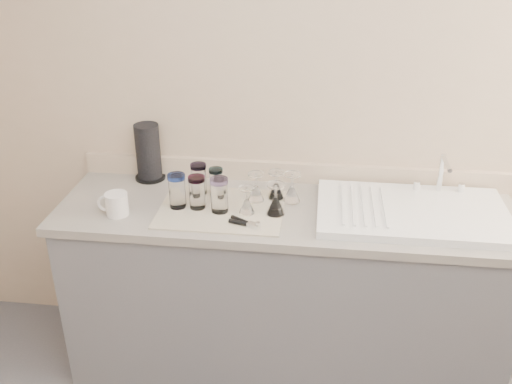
# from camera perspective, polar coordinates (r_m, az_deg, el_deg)

# --- Properties ---
(room_envelope) EXTENTS (3.54, 3.50, 2.52)m
(room_envelope) POSITION_cam_1_polar(r_m,az_deg,el_deg) (1.19, -0.53, -0.98)
(room_envelope) COLOR #59585E
(room_envelope) RESTS_ON ground
(counter_unit) EXTENTS (2.06, 0.62, 0.90)m
(counter_unit) POSITION_cam_1_polar(r_m,az_deg,el_deg) (2.79, 2.81, -9.80)
(counter_unit) COLOR slate
(counter_unit) RESTS_ON ground
(sink_unit) EXTENTS (0.82, 0.50, 0.22)m
(sink_unit) POSITION_cam_1_polar(r_m,az_deg,el_deg) (2.58, 15.39, -1.91)
(sink_unit) COLOR white
(sink_unit) RESTS_ON counter_unit
(dish_towel) EXTENTS (0.55, 0.42, 0.01)m
(dish_towel) POSITION_cam_1_polar(r_m,az_deg,el_deg) (2.54, -3.48, -1.71)
(dish_towel) COLOR beige
(dish_towel) RESTS_ON counter_unit
(tumbler_cyan) EXTENTS (0.07, 0.07, 0.15)m
(tumbler_cyan) POSITION_cam_1_polar(r_m,az_deg,el_deg) (2.65, -5.75, 1.34)
(tumbler_cyan) COLOR white
(tumbler_cyan) RESTS_ON dish_towel
(tumbler_purple) EXTENTS (0.07, 0.07, 0.13)m
(tumbler_purple) POSITION_cam_1_polar(r_m,az_deg,el_deg) (2.64, -4.01, 1.05)
(tumbler_purple) COLOR white
(tumbler_purple) RESTS_ON dish_towel
(tumbler_magenta) EXTENTS (0.08, 0.08, 0.16)m
(tumbler_magenta) POSITION_cam_1_polar(r_m,az_deg,el_deg) (2.54, -7.89, 0.15)
(tumbler_magenta) COLOR white
(tumbler_magenta) RESTS_ON dish_towel
(tumbler_blue) EXTENTS (0.08, 0.08, 0.15)m
(tumbler_blue) POSITION_cam_1_polar(r_m,az_deg,el_deg) (2.53, -5.92, 0.01)
(tumbler_blue) COLOR white
(tumbler_blue) RESTS_ON dish_towel
(tumbler_lavender) EXTENTS (0.08, 0.08, 0.16)m
(tumbler_lavender) POSITION_cam_1_polar(r_m,az_deg,el_deg) (2.48, -3.69, -0.28)
(tumbler_lavender) COLOR white
(tumbler_lavender) RESTS_ON dish_towel
(goblet_back_left) EXTENTS (0.07, 0.07, 0.13)m
(goblet_back_left) POSITION_cam_1_polar(r_m,az_deg,el_deg) (2.59, 0.01, 0.10)
(goblet_back_left) COLOR white
(goblet_back_left) RESTS_ON dish_towel
(goblet_back_right) EXTENTS (0.07, 0.07, 0.13)m
(goblet_back_right) POSITION_cam_1_polar(r_m,az_deg,el_deg) (2.61, 2.02, 0.31)
(goblet_back_right) COLOR white
(goblet_back_right) RESTS_ON dish_towel
(goblet_front_left) EXTENTS (0.07, 0.07, 0.12)m
(goblet_front_left) POSITION_cam_1_polar(r_m,az_deg,el_deg) (2.48, -0.93, -1.22)
(goblet_front_left) COLOR white
(goblet_front_left) RESTS_ON dish_towel
(goblet_front_right) EXTENTS (0.08, 0.08, 0.14)m
(goblet_front_right) POSITION_cam_1_polar(r_m,az_deg,el_deg) (2.47, 1.98, -1.18)
(goblet_front_right) COLOR white
(goblet_front_right) RESTS_ON dish_towel
(goblet_extra) EXTENTS (0.08, 0.08, 0.13)m
(goblet_extra) POSITION_cam_1_polar(r_m,az_deg,el_deg) (2.59, 3.61, 0.04)
(goblet_extra) COLOR white
(goblet_extra) RESTS_ON dish_towel
(can_opener) EXTENTS (0.14, 0.10, 0.02)m
(can_opener) POSITION_cam_1_polar(r_m,az_deg,el_deg) (2.40, -1.12, -3.11)
(can_opener) COLOR silver
(can_opener) RESTS_ON dish_towel
(white_mug) EXTENTS (0.14, 0.10, 0.10)m
(white_mug) POSITION_cam_1_polar(r_m,az_deg,el_deg) (2.56, -13.83, -1.18)
(white_mug) COLOR silver
(white_mug) RESTS_ON counter_unit
(paper_towel_roll) EXTENTS (0.15, 0.15, 0.28)m
(paper_towel_roll) POSITION_cam_1_polar(r_m,az_deg,el_deg) (2.83, -10.72, 3.88)
(paper_towel_roll) COLOR black
(paper_towel_roll) RESTS_ON counter_unit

